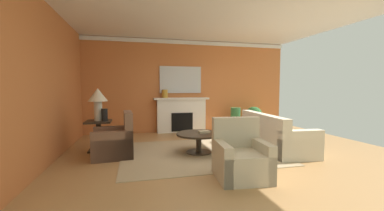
{
  "coord_description": "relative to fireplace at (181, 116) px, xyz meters",
  "views": [
    {
      "loc": [
        -1.7,
        -4.97,
        1.44
      ],
      "look_at": [
        -0.24,
        0.98,
        1.0
      ],
      "focal_mm": 22.11,
      "sensor_mm": 36.0,
      "label": 1
    }
  ],
  "objects": [
    {
      "name": "fireplace",
      "position": [
        0.0,
        0.0,
        0.0
      ],
      "size": [
        1.8,
        0.35,
        1.14
      ],
      "color": "white",
      "rests_on": "ground_plane"
    },
    {
      "name": "area_rug",
      "position": [
        -0.12,
        -2.6,
        -0.54
      ],
      "size": [
        3.36,
        2.68,
        0.01
      ],
      "primitive_type": "cube",
      "color": "tan",
      "rests_on": "ground_plane"
    },
    {
      "name": "armchair_near_window",
      "position": [
        -1.92,
        -2.45,
        -0.24
      ],
      "size": [
        0.85,
        0.85,
        0.95
      ],
      "color": "brown",
      "rests_on": "ground_plane"
    },
    {
      "name": "wall_fireplace",
      "position": [
        0.19,
        0.21,
        0.98
      ],
      "size": [
        7.11,
        0.12,
        3.04
      ],
      "primitive_type": "cube",
      "color": "#CC723D",
      "rests_on": "ground_plane"
    },
    {
      "name": "ceiling_panel",
      "position": [
        0.19,
        -2.35,
        2.53
      ],
      "size": [
        7.11,
        6.2,
        0.06
      ],
      "primitive_type": "cube",
      "color": "white"
    },
    {
      "name": "armchair_facing_fireplace",
      "position": [
        0.15,
        -4.16,
        -0.24
      ],
      "size": [
        0.88,
        0.88,
        0.95
      ],
      "color": "#C1B293",
      "rests_on": "ground_plane"
    },
    {
      "name": "vase_tall_corner",
      "position": [
        1.8,
        -0.3,
        -0.14
      ],
      "size": [
        0.32,
        0.32,
        0.8
      ],
      "primitive_type": "cylinder",
      "color": "#33703D",
      "rests_on": "ground_plane"
    },
    {
      "name": "vase_mantel_left",
      "position": [
        -0.55,
        -0.05,
        0.73
      ],
      "size": [
        0.19,
        0.19,
        0.26
      ],
      "primitive_type": "cylinder",
      "color": "#B7892D",
      "rests_on": "fireplace"
    },
    {
      "name": "side_table",
      "position": [
        -2.32,
        -1.85,
        -0.14
      ],
      "size": [
        0.56,
        0.56,
        0.7
      ],
      "color": "#2D2319",
      "rests_on": "ground_plane"
    },
    {
      "name": "ground_plane",
      "position": [
        0.19,
        -2.65,
        -0.54
      ],
      "size": [
        8.46,
        8.46,
        0.0
      ],
      "primitive_type": "plane",
      "color": "tan"
    },
    {
      "name": "table_lamp",
      "position": [
        -2.32,
        -1.85,
        0.68
      ],
      "size": [
        0.44,
        0.44,
        0.75
      ],
      "color": "beige",
      "rests_on": "side_table"
    },
    {
      "name": "sofa",
      "position": [
        1.72,
        -2.69,
        -0.24
      ],
      "size": [
        1.07,
        2.17,
        0.85
      ],
      "color": "beige",
      "rests_on": "ground_plane"
    },
    {
      "name": "wall_window",
      "position": [
        -3.12,
        -2.35,
        0.98
      ],
      "size": [
        0.12,
        6.2,
        3.04
      ],
      "primitive_type": "cube",
      "color": "#CC723D",
      "rests_on": "ground_plane"
    },
    {
      "name": "potted_plant",
      "position": [
        2.4,
        -0.44,
        -0.05
      ],
      "size": [
        0.56,
        0.56,
        0.83
      ],
      "color": "#A8754C",
      "rests_on": "ground_plane"
    },
    {
      "name": "vase_on_side_table",
      "position": [
        -2.17,
        -1.97,
        0.3
      ],
      "size": [
        0.14,
        0.14,
        0.28
      ],
      "primitive_type": "cylinder",
      "color": "black",
      "rests_on": "side_table"
    },
    {
      "name": "crown_moulding",
      "position": [
        0.19,
        0.13,
        2.42
      ],
      "size": [
        7.11,
        0.08,
        0.12
      ],
      "primitive_type": "cube",
      "color": "white"
    },
    {
      "name": "coffee_table",
      "position": [
        -0.12,
        -2.6,
        -0.21
      ],
      "size": [
        1.0,
        1.0,
        0.45
      ],
      "color": "#2D2319",
      "rests_on": "ground_plane"
    },
    {
      "name": "book_red_cover",
      "position": [
        0.01,
        -2.58,
        -0.07
      ],
      "size": [
        0.26,
        0.17,
        0.04
      ],
      "primitive_type": "cube",
      "rotation": [
        0.0,
        0.0,
        0.12
      ],
      "color": "tan",
      "rests_on": "coffee_table"
    },
    {
      "name": "mantel_mirror",
      "position": [
        0.0,
        0.12,
        1.19
      ],
      "size": [
        1.39,
        0.04,
        0.88
      ],
      "primitive_type": "cube",
      "color": "silver"
    }
  ]
}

